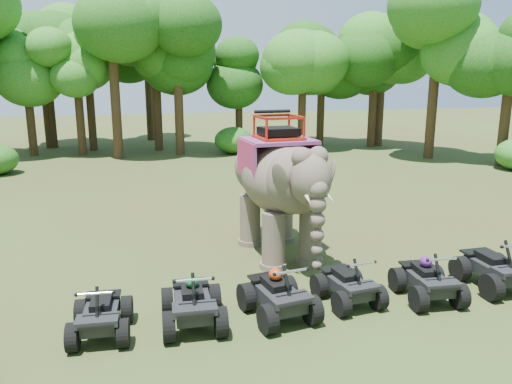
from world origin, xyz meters
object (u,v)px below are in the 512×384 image
atv_1 (193,296)px  atv_5 (495,262)px  atv_3 (348,279)px  atv_2 (278,289)px  atv_4 (428,274)px  elephant (279,185)px  atv_0 (100,308)px

atv_1 → atv_5: (7.21, 0.01, 0.02)m
atv_1 → atv_5: atv_5 is taller
atv_3 → atv_1: bearing=176.1°
atv_2 → atv_4: 3.52m
atv_3 → atv_5: size_ratio=0.88×
elephant → atv_4: elephant is taller
atv_1 → atv_2: bearing=0.7°
elephant → atv_1: bearing=-132.9°
atv_2 → atv_4: (3.52, -0.06, -0.03)m
elephant → atv_3: elephant is taller
atv_3 → atv_4: 1.85m
atv_2 → atv_1: bearing=168.5°
atv_3 → atv_4: size_ratio=0.95×
elephant → atv_5: (4.29, -3.57, -1.35)m
atv_3 → elephant: bearing=93.0°
atv_0 → atv_1: atv_1 is taller
atv_5 → elephant: bearing=140.9°
atv_2 → atv_3: (1.69, 0.23, -0.06)m
atv_5 → atv_1: bearing=-179.3°
atv_1 → atv_2: (1.79, -0.08, 0.00)m
atv_0 → atv_2: bearing=2.3°
atv_1 → atv_5: size_ratio=0.97×
atv_0 → atv_5: (9.00, -0.04, 0.08)m
atv_0 → atv_5: bearing=4.2°
elephant → atv_1: size_ratio=2.80×
elephant → atv_1: elephant is taller
atv_2 → atv_5: atv_5 is taller
atv_1 → atv_3: 3.49m
atv_4 → atv_2: bearing=-176.0°
elephant → atv_5: 5.74m
elephant → atv_2: (-1.13, -3.66, -1.37)m
atv_4 → atv_5: atv_5 is taller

